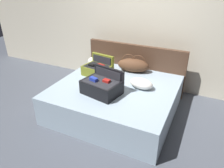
# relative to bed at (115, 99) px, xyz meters

# --- Properties ---
(ground_plane) EXTENTS (12.00, 12.00, 0.00)m
(ground_plane) POSITION_rel_bed_xyz_m (0.00, -0.40, -0.25)
(ground_plane) COLOR #4C515B
(back_wall) EXTENTS (8.00, 0.10, 2.60)m
(back_wall) POSITION_rel_bed_xyz_m (0.00, 1.25, 1.05)
(back_wall) COLOR beige
(back_wall) RESTS_ON ground
(bed) EXTENTS (1.93, 1.78, 0.49)m
(bed) POSITION_rel_bed_xyz_m (0.00, 0.00, 0.00)
(bed) COLOR #99ADBC
(bed) RESTS_ON ground
(headboard) EXTENTS (1.96, 0.08, 0.93)m
(headboard) POSITION_rel_bed_xyz_m (0.00, 0.93, 0.22)
(headboard) COLOR #4C3323
(headboard) RESTS_ON ground
(hard_case_large) EXTENTS (0.62, 0.51, 0.37)m
(hard_case_large) POSITION_rel_bed_xyz_m (-0.09, -0.30, 0.37)
(hard_case_large) COLOR black
(hard_case_large) RESTS_ON bed
(hard_case_medium) EXTENTS (0.52, 0.46, 0.34)m
(hard_case_medium) POSITION_rel_bed_xyz_m (-0.48, 0.28, 0.36)
(hard_case_medium) COLOR olive
(hard_case_medium) RESTS_ON bed
(duffel_bag) EXTENTS (0.62, 0.35, 0.33)m
(duffel_bag) POSITION_rel_bed_xyz_m (0.05, 0.68, 0.38)
(duffel_bag) COLOR brown
(duffel_bag) RESTS_ON bed
(pillow_near_headboard) EXTENTS (0.43, 0.31, 0.16)m
(pillow_near_headboard) POSITION_rel_bed_xyz_m (0.40, 0.12, 0.33)
(pillow_near_headboard) COLOR white
(pillow_near_headboard) RESTS_ON bed
(pillow_center_head) EXTENTS (0.38, 0.29, 0.16)m
(pillow_center_head) POSITION_rel_bed_xyz_m (-0.73, 0.67, 0.33)
(pillow_center_head) COLOR white
(pillow_center_head) RESTS_ON bed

